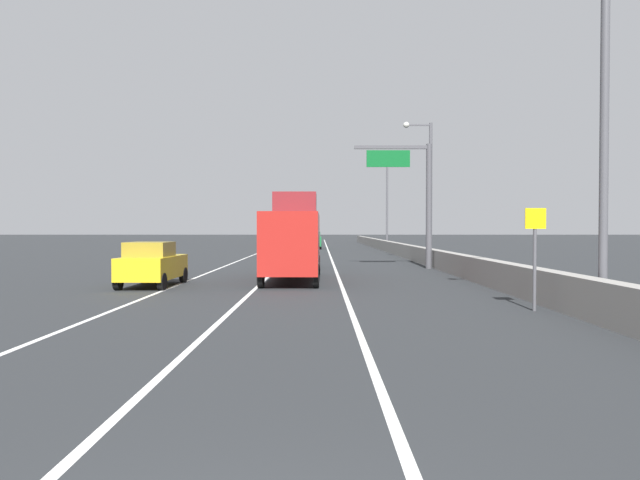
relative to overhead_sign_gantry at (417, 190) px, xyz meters
name	(u,v)px	position (x,y,z in m)	size (l,w,h in m)	color
ground_plane	(315,249)	(-6.41, 33.47, -4.73)	(320.00, 320.00, 0.00)	#26282B
lane_stripe_left	(262,252)	(-11.91, 24.47, -4.73)	(0.16, 130.00, 0.00)	silver
lane_stripe_center	(295,252)	(-8.41, 24.47, -4.73)	(0.16, 130.00, 0.00)	silver
lane_stripe_right	(329,252)	(-4.91, 24.47, -4.73)	(0.16, 130.00, 0.00)	silver
jersey_barrier_right	(413,253)	(1.34, 9.47, -4.18)	(0.60, 120.00, 1.10)	gray
overhead_sign_gantry	(417,190)	(0.00, 0.00, 0.00)	(4.68, 0.36, 7.50)	#47474C
speed_advisory_sign	(535,251)	(0.44, -17.47, -2.96)	(0.60, 0.11, 3.00)	#4C4C51
lamp_post_right_near	(596,104)	(1.86, -18.08, 1.14)	(2.14, 0.44, 10.23)	#4C4C51
lamp_post_right_second	(427,182)	(2.05, 7.49, 1.14)	(2.14, 0.44, 10.23)	#4C4C51
lamp_post_right_third	(385,200)	(1.91, 33.06, 1.14)	(2.14, 0.44, 10.23)	#4C4C51
car_red_0	(272,239)	(-13.00, 50.42, -3.80)	(1.94, 4.03, 1.86)	red
car_yellow_1	(152,264)	(-12.81, -10.46, -3.80)	(2.03, 4.09, 1.86)	gold
car_white_2	(302,251)	(-6.95, 0.77, -3.70)	(1.99, 4.26, 2.07)	white
car_green_3	(313,240)	(-6.63, 32.98, -3.70)	(2.00, 4.39, 2.07)	#196033
box_truck	(293,239)	(-7.07, -7.57, -2.81)	(2.51, 8.27, 4.19)	#A51E19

